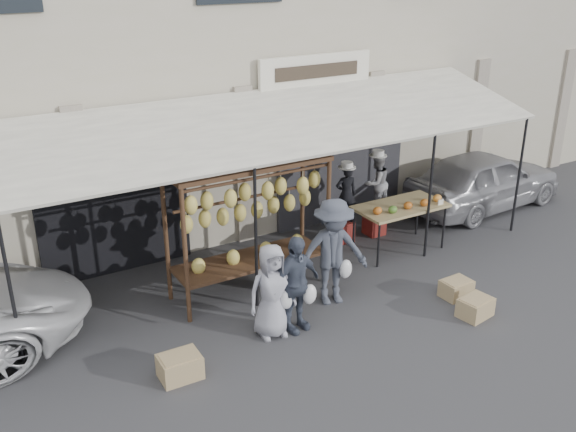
# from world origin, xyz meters

# --- Properties ---
(ground_plane) EXTENTS (90.00, 90.00, 0.00)m
(ground_plane) POSITION_xyz_m (0.00, 0.00, 0.00)
(ground_plane) COLOR #2D2D30
(shophouse) EXTENTS (24.00, 6.15, 7.30)m
(shophouse) POSITION_xyz_m (-0.00, 6.50, 3.65)
(shophouse) COLOR #B3A998
(shophouse) RESTS_ON ground_plane
(awning) EXTENTS (10.00, 2.35, 2.92)m
(awning) POSITION_xyz_m (0.01, 2.28, 2.57)
(awning) COLOR silver
(awning) RESTS_ON ground_plane
(banana_rack) EXTENTS (2.60, 0.90, 2.24)m
(banana_rack) POSITION_xyz_m (-0.86, 1.60, 1.57)
(banana_rack) COLOR #502F1F
(banana_rack) RESTS_ON ground_plane
(produce_table) EXTENTS (1.70, 0.90, 1.04)m
(produce_table) POSITION_xyz_m (2.25, 1.58, 0.87)
(produce_table) COLOR #9F8B56
(produce_table) RESTS_ON ground_plane
(vendor_left) EXTENTS (0.47, 0.38, 1.12)m
(vendor_left) POSITION_xyz_m (1.61, 2.45, 0.97)
(vendor_left) COLOR black
(vendor_left) RESTS_ON stool_left
(vendor_right) EXTENTS (0.62, 0.51, 1.17)m
(vendor_right) POSITION_xyz_m (2.31, 2.43, 1.08)
(vendor_right) COLOR gray
(vendor_right) RESTS_ON stool_right
(customer_left) EXTENTS (0.75, 0.53, 1.44)m
(customer_left) POSITION_xyz_m (-1.20, 0.31, 0.72)
(customer_left) COLOR #9696A1
(customer_left) RESTS_ON ground_plane
(customer_mid) EXTENTS (0.93, 0.52, 1.50)m
(customer_mid) POSITION_xyz_m (-0.84, 0.26, 0.75)
(customer_mid) COLOR #42495A
(customer_mid) RESTS_ON ground_plane
(customer_right) EXTENTS (1.26, 0.90, 1.76)m
(customer_right) POSITION_xyz_m (0.09, 0.65, 0.88)
(customer_right) COLOR #3F434F
(customer_right) RESTS_ON ground_plane
(stool_left) EXTENTS (0.32, 0.32, 0.41)m
(stool_left) POSITION_xyz_m (1.61, 2.45, 0.20)
(stool_left) COLOR maroon
(stool_left) RESTS_ON ground_plane
(stool_right) EXTENTS (0.35, 0.35, 0.49)m
(stool_right) POSITION_xyz_m (2.31, 2.43, 0.25)
(stool_right) COLOR maroon
(stool_right) RESTS_ON ground_plane
(crate_near_a) EXTENTS (0.56, 0.46, 0.30)m
(crate_near_a) POSITION_xyz_m (1.74, -0.84, 0.15)
(crate_near_a) COLOR tan
(crate_near_a) RESTS_ON ground_plane
(crate_near_b) EXTENTS (0.49, 0.37, 0.29)m
(crate_near_b) POSITION_xyz_m (1.92, -0.24, 0.14)
(crate_near_b) COLOR tan
(crate_near_b) RESTS_ON ground_plane
(crate_far) EXTENTS (0.55, 0.42, 0.32)m
(crate_far) POSITION_xyz_m (-2.75, 0.03, 0.16)
(crate_far) COLOR tan
(crate_far) RESTS_ON ground_plane
(sedan) EXTENTS (3.89, 1.76, 1.29)m
(sedan) POSITION_xyz_m (5.21, 2.38, 0.65)
(sedan) COLOR gray
(sedan) RESTS_ON ground_plane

